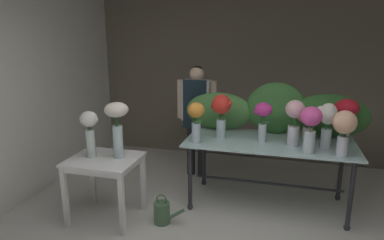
{
  "coord_description": "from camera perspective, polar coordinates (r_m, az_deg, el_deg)",
  "views": [
    {
      "loc": [
        0.55,
        -2.25,
        2.05
      ],
      "look_at": [
        -0.38,
        1.2,
        1.14
      ],
      "focal_mm": 32.22,
      "sensor_mm": 36.0,
      "label": 1
    }
  ],
  "objects": [
    {
      "name": "side_table_white",
      "position": [
        3.93,
        -14.3,
        -7.42
      ],
      "size": [
        0.74,
        0.64,
        0.72
      ],
      "color": "white",
      "rests_on": "ground"
    },
    {
      "name": "foliage_backdrop",
      "position": [
        4.39,
        14.52,
        1.25
      ],
      "size": [
        2.24,
        0.3,
        0.64
      ],
      "color": "#477F3D",
      "rests_on": "display_table_glass"
    },
    {
      "name": "vase_magenta_lilies",
      "position": [
        4.02,
        11.67,
        0.6
      ],
      "size": [
        0.21,
        0.2,
        0.46
      ],
      "color": "silver",
      "rests_on": "display_table_glass"
    },
    {
      "name": "vase_white_roses_tall",
      "position": [
        3.88,
        -16.6,
        -1.55
      ],
      "size": [
        0.2,
        0.19,
        0.52
      ],
      "color": "silver",
      "rests_on": "side_table_white"
    },
    {
      "name": "vase_ivory_tulips",
      "position": [
        4.0,
        21.49,
        -0.1
      ],
      "size": [
        0.22,
        0.19,
        0.5
      ],
      "color": "silver",
      "rests_on": "display_table_glass"
    },
    {
      "name": "wall_left",
      "position": [
        5.05,
        -23.2,
        6.7
      ],
      "size": [
        0.12,
        3.48,
        2.96
      ],
      "primitive_type": "cube",
      "color": "silver",
      "rests_on": "ground"
    },
    {
      "name": "vase_crimson_hydrangea",
      "position": [
        4.2,
        24.19,
        0.86
      ],
      "size": [
        0.26,
        0.25,
        0.52
      ],
      "color": "silver",
      "rests_on": "display_table_glass"
    },
    {
      "name": "vase_blush_anemones",
      "position": [
        3.97,
        16.59,
        0.07
      ],
      "size": [
        0.21,
        0.21,
        0.52
      ],
      "color": "silver",
      "rests_on": "display_table_glass"
    },
    {
      "name": "vase_fuchsia_ranunculus",
      "position": [
        3.77,
        19.05,
        -0.72
      ],
      "size": [
        0.22,
        0.22,
        0.5
      ],
      "color": "silver",
      "rests_on": "display_table_glass"
    },
    {
      "name": "vase_cream_lisianthus_tall",
      "position": [
        3.76,
        -12.31,
        -0.44
      ],
      "size": [
        0.26,
        0.26,
        0.61
      ],
      "color": "silver",
      "rests_on": "side_table_white"
    },
    {
      "name": "vase_coral_carnations",
      "position": [
        4.24,
        18.72,
        -0.03
      ],
      "size": [
        0.27,
        0.27,
        0.36
      ],
      "color": "silver",
      "rests_on": "display_table_glass"
    },
    {
      "name": "vase_peach_stock",
      "position": [
        3.79,
        23.89,
        -1.2
      ],
      "size": [
        0.23,
        0.23,
        0.48
      ],
      "color": "silver",
      "rests_on": "display_table_glass"
    },
    {
      "name": "ground_plane",
      "position": [
        4.47,
        6.45,
        -13.06
      ],
      "size": [
        7.4,
        7.4,
        0.0
      ],
      "primitive_type": "plane",
      "color": "beige"
    },
    {
      "name": "vase_scarlet_peonies",
      "position": [
        4.09,
        4.88,
        1.59
      ],
      "size": [
        0.26,
        0.23,
        0.53
      ],
      "color": "silver",
      "rests_on": "display_table_glass"
    },
    {
      "name": "florist",
      "position": [
        4.88,
        0.75,
        1.7
      ],
      "size": [
        0.57,
        0.24,
        1.6
      ],
      "color": "#232328",
      "rests_on": "ground"
    },
    {
      "name": "display_table_glass",
      "position": [
        4.18,
        12.62,
        -4.97
      ],
      "size": [
        1.94,
        0.91,
        0.82
      ],
      "color": "#A9CECD",
      "rests_on": "ground"
    },
    {
      "name": "watering_can",
      "position": [
        3.94,
        -4.93,
        -14.99
      ],
      "size": [
        0.35,
        0.18,
        0.34
      ],
      "color": "#4C704C",
      "rests_on": "ground"
    },
    {
      "name": "wall_back",
      "position": [
        5.67,
        9.51,
        8.38
      ],
      "size": [
        5.1,
        0.12,
        2.96
      ],
      "primitive_type": "cube",
      "color": "#706656",
      "rests_on": "ground"
    },
    {
      "name": "vase_sunset_freesia",
      "position": [
        3.91,
        0.68,
        0.22
      ],
      "size": [
        0.19,
        0.19,
        0.47
      ],
      "color": "silver",
      "rests_on": "display_table_glass"
    }
  ]
}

